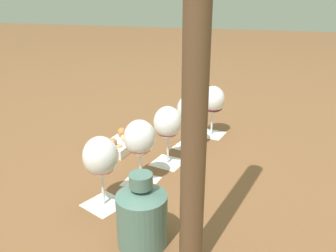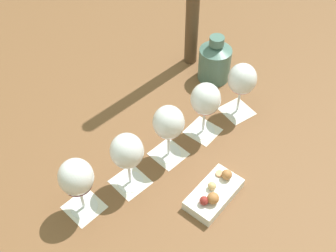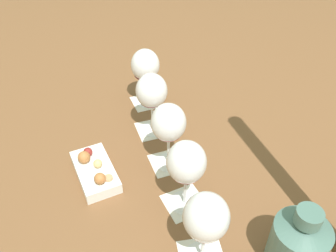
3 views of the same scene
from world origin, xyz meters
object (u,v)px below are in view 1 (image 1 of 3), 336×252
Objects in this scene: wine_glass_2 at (169,125)px; umbrella_pole at (196,69)px; wine_glass_0 at (101,160)px; wine_glass_1 at (140,141)px; wine_glass_3 at (190,112)px; snack_dish at (122,143)px; wine_glass_4 at (213,102)px; ceramic_vase at (142,214)px.

wine_glass_2 is 0.23× the size of umbrella_pole.
wine_glass_1 is at bearing -21.94° from wine_glass_0.
wine_glass_2 is 0.52m from umbrella_pole.
wine_glass_3 reaches higher than snack_dish.
wine_glass_0 is 1.05× the size of snack_dish.
wine_glass_2 is 0.23m from snack_dish.
ceramic_vase is (-0.65, 0.05, -0.06)m from wine_glass_4.
wine_glass_2 is 0.14m from wine_glass_3.
umbrella_pole reaches higher than wine_glass_2.
wine_glass_3 is at bearing -18.66° from wine_glass_0.
ceramic_vase is at bearing 70.83° from umbrella_pole.
wine_glass_3 and wine_glass_4 have the same top height.
wine_glass_2 is (0.13, -0.05, -0.00)m from wine_glass_1.
ceramic_vase is 0.21× the size of umbrella_pole.
wine_glass_4 is at bearing -53.86° from snack_dish.
wine_glass_1 is 0.14m from wine_glass_2.
wine_glass_1 is 0.29m from wine_glass_3.
umbrella_pole is (-0.56, -0.12, 0.27)m from wine_glass_3.
wine_glass_3 is (0.27, -0.08, -0.00)m from wine_glass_1.
wine_glass_1 is 1.05× the size of snack_dish.
wine_glass_0 is 0.19m from ceramic_vase.
wine_glass_3 is at bearing -71.37° from snack_dish.
wine_glass_1 is 0.23× the size of umbrella_pole.
wine_glass_2 is (0.27, -0.10, -0.00)m from wine_glass_0.
wine_glass_3 reaches higher than ceramic_vase.
wine_glass_0 is at bearing 158.06° from wine_glass_1.
wine_glass_0 and wine_glass_2 have the same top height.
wine_glass_1 and wine_glass_3 have the same top height.
umbrella_pole is at bearing -109.17° from ceramic_vase.
umbrella_pole reaches higher than wine_glass_1.
wine_glass_1 is 0.44m from umbrella_pole.
snack_dish is (0.20, 0.14, -0.11)m from wine_glass_1.
snack_dish is 0.22× the size of umbrella_pole.
snack_dish is at bearing 108.63° from wine_glass_3.
wine_glass_1 is 0.43m from wine_glass_4.
wine_glass_3 is 0.26m from snack_dish.
wine_glass_1 is at bearing 35.44° from umbrella_pole.
wine_glass_2 is at bearing -20.94° from wine_glass_0.
wine_glass_2 is 1.11× the size of ceramic_vase.
umbrella_pole reaches higher than snack_dish.
wine_glass_3 is 1.05× the size of snack_dish.
umbrella_pole is at bearing -144.85° from snack_dish.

